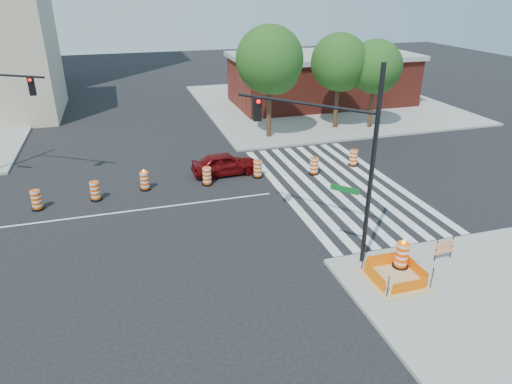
# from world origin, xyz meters

# --- Properties ---
(ground) EXTENTS (120.00, 120.00, 0.00)m
(ground) POSITION_xyz_m (0.00, 0.00, 0.00)
(ground) COLOR black
(ground) RESTS_ON ground
(sidewalk_ne) EXTENTS (22.00, 22.00, 0.15)m
(sidewalk_ne) POSITION_xyz_m (18.00, 18.00, 0.07)
(sidewalk_ne) COLOR gray
(sidewalk_ne) RESTS_ON ground
(crosswalk_east) EXTENTS (6.75, 13.50, 0.01)m
(crosswalk_east) POSITION_xyz_m (10.95, 0.00, 0.01)
(crosswalk_east) COLOR silver
(crosswalk_east) RESTS_ON ground
(lane_centerline) EXTENTS (14.00, 0.12, 0.01)m
(lane_centerline) POSITION_xyz_m (0.00, 0.00, 0.01)
(lane_centerline) COLOR silver
(lane_centerline) RESTS_ON ground
(excavation_pit) EXTENTS (2.20, 2.20, 0.90)m
(excavation_pit) POSITION_xyz_m (9.00, -9.00, 0.22)
(excavation_pit) COLOR tan
(excavation_pit) RESTS_ON ground
(brick_storefront) EXTENTS (16.50, 8.50, 4.60)m
(brick_storefront) POSITION_xyz_m (18.00, 18.00, 2.32)
(brick_storefront) COLOR maroon
(brick_storefront) RESTS_ON ground
(red_coupe) EXTENTS (3.98, 1.75, 1.33)m
(red_coupe) POSITION_xyz_m (5.38, 3.40, 0.67)
(red_coupe) COLOR #5D080A
(red_coupe) RESTS_ON ground
(signal_pole_se) EXTENTS (3.98, 4.49, 7.75)m
(signal_pole_se) POSITION_xyz_m (7.35, -6.30, 4.76)
(signal_pole_se) COLOR black
(signal_pole_se) RESTS_ON ground
(pit_drum) EXTENTS (0.63, 0.63, 1.24)m
(pit_drum) POSITION_xyz_m (9.63, -8.38, 0.66)
(pit_drum) COLOR black
(pit_drum) RESTS_ON ground
(barricade) EXTENTS (0.87, 0.09, 1.02)m
(barricade) POSITION_xyz_m (11.58, -8.36, 0.71)
(barricade) COLOR #FF4F05
(barricade) RESTS_ON ground
(tree_north_c) EXTENTS (4.66, 4.66, 7.92)m
(tree_north_c) POSITION_xyz_m (10.07, 9.38, 5.32)
(tree_north_c) COLOR #382314
(tree_north_c) RESTS_ON ground
(tree_north_d) EXTENTS (4.22, 4.22, 7.17)m
(tree_north_d) POSITION_xyz_m (15.76, 10.19, 4.81)
(tree_north_d) COLOR #382314
(tree_north_d) RESTS_ON ground
(tree_north_e) EXTENTS (3.95, 3.95, 6.72)m
(tree_north_e) POSITION_xyz_m (18.35, 9.44, 4.51)
(tree_north_e) COLOR #382314
(tree_north_e) RESTS_ON ground
(median_drum_2) EXTENTS (0.60, 0.60, 1.02)m
(median_drum_2) POSITION_xyz_m (-4.67, 1.53, 0.48)
(median_drum_2) COLOR black
(median_drum_2) RESTS_ON ground
(median_drum_3) EXTENTS (0.60, 0.60, 1.02)m
(median_drum_3) POSITION_xyz_m (-1.90, 1.84, 0.48)
(median_drum_3) COLOR black
(median_drum_3) RESTS_ON ground
(median_drum_4) EXTENTS (0.60, 0.60, 1.18)m
(median_drum_4) POSITION_xyz_m (0.66, 2.47, 0.49)
(median_drum_4) COLOR black
(median_drum_4) RESTS_ON ground
(median_drum_5) EXTENTS (0.60, 0.60, 1.02)m
(median_drum_5) POSITION_xyz_m (4.04, 2.15, 0.48)
(median_drum_5) COLOR black
(median_drum_5) RESTS_ON ground
(median_drum_6) EXTENTS (0.60, 0.60, 1.02)m
(median_drum_6) POSITION_xyz_m (7.07, 2.41, 0.48)
(median_drum_6) COLOR black
(median_drum_6) RESTS_ON ground
(median_drum_7) EXTENTS (0.60, 0.60, 1.02)m
(median_drum_7) POSITION_xyz_m (10.40, 1.89, 0.48)
(median_drum_7) COLOR black
(median_drum_7) RESTS_ON ground
(median_drum_8) EXTENTS (0.60, 0.60, 1.02)m
(median_drum_8) POSITION_xyz_m (13.29, 2.49, 0.48)
(median_drum_8) COLOR black
(median_drum_8) RESTS_ON ground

